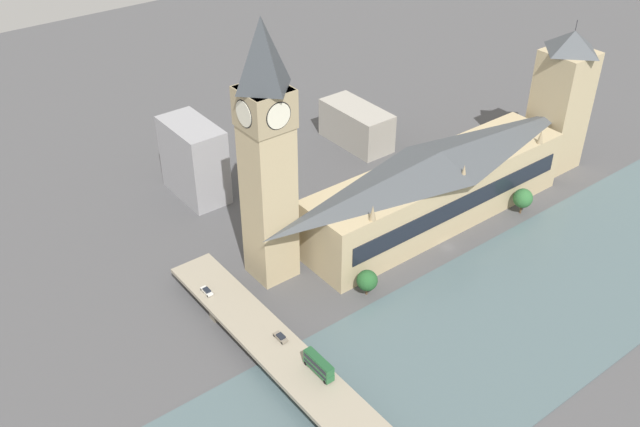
{
  "coord_description": "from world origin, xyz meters",
  "views": [
    {
      "loc": [
        -124.75,
        150.19,
        142.03
      ],
      "look_at": [
        18.74,
        39.51,
        19.77
      ],
      "focal_mm": 40.0,
      "sensor_mm": 36.0,
      "label": 1
    }
  ],
  "objects_px": {
    "parliament_hall": "(437,187)",
    "car_northbound_mid": "(207,291)",
    "road_bridge": "(341,413)",
    "victoria_tower": "(561,101)",
    "double_decker_bus_mid": "(319,365)",
    "car_northbound_tail": "(281,337)",
    "clock_tower": "(267,150)"
  },
  "relations": [
    {
      "from": "road_bridge",
      "to": "parliament_hall",
      "type": "bearing_deg",
      "value": -58.93
    },
    {
      "from": "road_bridge",
      "to": "double_decker_bus_mid",
      "type": "distance_m",
      "value": 14.12
    },
    {
      "from": "parliament_hall",
      "to": "victoria_tower",
      "type": "height_order",
      "value": "victoria_tower"
    },
    {
      "from": "car_northbound_mid",
      "to": "parliament_hall",
      "type": "bearing_deg",
      "value": -95.53
    },
    {
      "from": "parliament_hall",
      "to": "car_northbound_mid",
      "type": "relative_size",
      "value": 21.78
    },
    {
      "from": "parliament_hall",
      "to": "road_bridge",
      "type": "xyz_separation_m",
      "value": [
        -49.94,
        82.89,
        -9.09
      ]
    },
    {
      "from": "car_northbound_mid",
      "to": "car_northbound_tail",
      "type": "bearing_deg",
      "value": -168.23
    },
    {
      "from": "clock_tower",
      "to": "double_decker_bus_mid",
      "type": "distance_m",
      "value": 61.85
    },
    {
      "from": "parliament_hall",
      "to": "road_bridge",
      "type": "relative_size",
      "value": 0.69
    },
    {
      "from": "double_decker_bus_mid",
      "to": "car_northbound_mid",
      "type": "distance_m",
      "value": 45.68
    },
    {
      "from": "victoria_tower",
      "to": "car_northbound_tail",
      "type": "distance_m",
      "value": 147.34
    },
    {
      "from": "double_decker_bus_mid",
      "to": "car_northbound_tail",
      "type": "xyz_separation_m",
      "value": [
        15.92,
        0.79,
        -2.0
      ]
    },
    {
      "from": "parliament_hall",
      "to": "road_bridge",
      "type": "height_order",
      "value": "parliament_hall"
    },
    {
      "from": "parliament_hall",
      "to": "victoria_tower",
      "type": "xyz_separation_m",
      "value": [
        0.06,
        -64.01,
        13.75
      ]
    },
    {
      "from": "road_bridge",
      "to": "car_northbound_mid",
      "type": "distance_m",
      "value": 58.44
    },
    {
      "from": "clock_tower",
      "to": "car_northbound_mid",
      "type": "height_order",
      "value": "clock_tower"
    },
    {
      "from": "victoria_tower",
      "to": "double_decker_bus_mid",
      "type": "bearing_deg",
      "value": 104.38
    },
    {
      "from": "parliament_hall",
      "to": "road_bridge",
      "type": "bearing_deg",
      "value": 121.07
    },
    {
      "from": "victoria_tower",
      "to": "car_northbound_mid",
      "type": "xyz_separation_m",
      "value": [
        8.31,
        150.4,
        -21.15
      ]
    },
    {
      "from": "parliament_hall",
      "to": "car_northbound_mid",
      "type": "height_order",
      "value": "parliament_hall"
    },
    {
      "from": "road_bridge",
      "to": "double_decker_bus_mid",
      "type": "bearing_deg",
      "value": -14.36
    },
    {
      "from": "parliament_hall",
      "to": "clock_tower",
      "type": "distance_m",
      "value": 69.79
    },
    {
      "from": "parliament_hall",
      "to": "road_bridge",
      "type": "distance_m",
      "value": 97.2
    },
    {
      "from": "victoria_tower",
      "to": "double_decker_bus_mid",
      "type": "distance_m",
      "value": 149.4
    },
    {
      "from": "parliament_hall",
      "to": "double_decker_bus_mid",
      "type": "relative_size",
      "value": 10.2
    },
    {
      "from": "parliament_hall",
      "to": "car_northbound_tail",
      "type": "bearing_deg",
      "value": 104.54
    },
    {
      "from": "parliament_hall",
      "to": "car_northbound_mid",
      "type": "distance_m",
      "value": 87.11
    },
    {
      "from": "double_decker_bus_mid",
      "to": "car_northbound_tail",
      "type": "bearing_deg",
      "value": 2.84
    },
    {
      "from": "road_bridge",
      "to": "car_northbound_mid",
      "type": "relative_size",
      "value": 31.59
    },
    {
      "from": "car_northbound_mid",
      "to": "car_northbound_tail",
      "type": "xyz_separation_m",
      "value": [
        -29.2,
        -6.08,
        0.05
      ]
    },
    {
      "from": "parliament_hall",
      "to": "clock_tower",
      "type": "bearing_deg",
      "value": 80.46
    },
    {
      "from": "parliament_hall",
      "to": "victoria_tower",
      "type": "relative_size",
      "value": 1.76
    }
  ]
}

